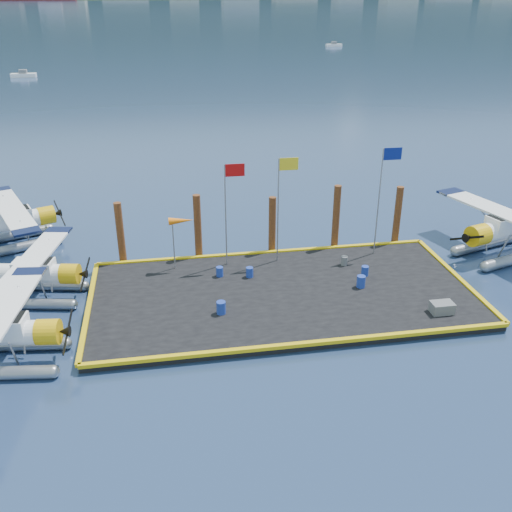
{
  "coord_description": "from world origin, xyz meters",
  "views": [
    {
      "loc": [
        -5.86,
        -25.99,
        15.01
      ],
      "look_at": [
        -1.08,
        2.0,
        1.65
      ],
      "focal_mm": 40.0,
      "sensor_mm": 36.0,
      "label": 1
    }
  ],
  "objects": [
    {
      "name": "drum_4",
      "position": [
        4.22,
        2.55,
        0.67
      ],
      "size": [
        0.39,
        0.39,
        0.55
      ],
      "primitive_type": "cylinder",
      "color": "#5C5C61",
      "rests_on": "dock"
    },
    {
      "name": "flagpole_blue",
      "position": [
        6.7,
        3.8,
        4.69
      ],
      "size": [
        1.14,
        0.08,
        6.5
      ],
      "color": "gray",
      "rests_on": "dock"
    },
    {
      "name": "piling_4",
      "position": [
        8.5,
        5.4,
        2.0
      ],
      "size": [
        0.44,
        0.44,
        4.0
      ],
      "primitive_type": "cylinder",
      "color": "#492515",
      "rests_on": "ground"
    },
    {
      "name": "drum_3",
      "position": [
        -3.46,
        -1.67,
        0.72
      ],
      "size": [
        0.46,
        0.46,
        0.65
      ],
      "primitive_type": "cylinder",
      "color": "#1B3499",
      "rests_on": "dock"
    },
    {
      "name": "piling_3",
      "position": [
        4.5,
        5.4,
        2.15
      ],
      "size": [
        0.44,
        0.44,
        4.3
      ],
      "primitive_type": "cylinder",
      "color": "#492515",
      "rests_on": "ground"
    },
    {
      "name": "dock_bumpers",
      "position": [
        0.0,
        0.0,
        0.49
      ],
      "size": [
        20.25,
        10.25,
        0.18
      ],
      "primitive_type": null,
      "color": "gold",
      "rests_on": "dock"
    },
    {
      "name": "crate",
      "position": [
        7.35,
        -3.44,
        0.68
      ],
      "size": [
        1.1,
        0.74,
        0.55
      ],
      "primitive_type": "cube",
      "color": "#5C5C61",
      "rests_on": "dock"
    },
    {
      "name": "drum_2",
      "position": [
        4.95,
        1.06,
        0.68
      ],
      "size": [
        0.4,
        0.4,
        0.57
      ],
      "primitive_type": "cylinder",
      "color": "#1B3499",
      "rests_on": "dock"
    },
    {
      "name": "piling_1",
      "position": [
        -4.0,
        5.4,
        2.1
      ],
      "size": [
        0.44,
        0.44,
        4.2
      ],
      "primitive_type": "cylinder",
      "color": "#492515",
      "rests_on": "ground"
    },
    {
      "name": "piling_0",
      "position": [
        -8.5,
        5.4,
        2.0
      ],
      "size": [
        0.44,
        0.44,
        4.0
      ],
      "primitive_type": "cylinder",
      "color": "#492515",
      "rests_on": "ground"
    },
    {
      "name": "flagpole_yellow",
      "position": [
        0.7,
        3.8,
        4.51
      ],
      "size": [
        1.14,
        0.08,
        6.2
      ],
      "color": "gray",
      "rests_on": "dock"
    },
    {
      "name": "drum_0",
      "position": [
        -3.08,
        2.36,
        0.68
      ],
      "size": [
        0.4,
        0.4,
        0.56
      ],
      "primitive_type": "cylinder",
      "color": "#1B3499",
      "rests_on": "dock"
    },
    {
      "name": "drum_5",
      "position": [
        -1.44,
        1.99,
        0.69
      ],
      "size": [
        0.41,
        0.41,
        0.57
      ],
      "primitive_type": "cylinder",
      "color": "#1B3499",
      "rests_on": "dock"
    },
    {
      "name": "ground",
      "position": [
        0.0,
        0.0,
        0.0
      ],
      "size": [
        4000.0,
        4000.0,
        0.0
      ],
      "primitive_type": "plane",
      "color": "navy",
      "rests_on": "ground"
    },
    {
      "name": "dock",
      "position": [
        0.0,
        0.0,
        0.2
      ],
      "size": [
        20.0,
        10.0,
        0.4
      ],
      "primitive_type": "cube",
      "color": "black",
      "rests_on": "ground"
    },
    {
      "name": "flagpole_red",
      "position": [
        -2.29,
        3.8,
        4.4
      ],
      "size": [
        1.14,
        0.08,
        6.0
      ],
      "color": "gray",
      "rests_on": "dock"
    },
    {
      "name": "windsock",
      "position": [
        -5.03,
        3.8,
        3.23
      ],
      "size": [
        1.4,
        0.44,
        3.12
      ],
      "color": "gray",
      "rests_on": "dock"
    },
    {
      "name": "seaplane_b",
      "position": [
        -13.14,
        2.16,
        1.37
      ],
      "size": [
        8.14,
        8.88,
        3.14
      ],
      "rotation": [
        0.0,
        0.0,
        -1.76
      ],
      "color": "gray",
      "rests_on": "ground"
    },
    {
      "name": "seaplane_c",
      "position": [
        -15.7,
        9.47,
        1.49
      ],
      "size": [
        8.91,
        9.41,
        3.42
      ],
      "rotation": [
        0.0,
        0.0,
        -1.18
      ],
      "color": "gray",
      "rests_on": "ground"
    },
    {
      "name": "drum_1",
      "position": [
        4.28,
        -0.2,
        0.73
      ],
      "size": [
        0.46,
        0.46,
        0.65
      ],
      "primitive_type": "cylinder",
      "color": "#1B3499",
      "rests_on": "dock"
    },
    {
      "name": "seaplane_d",
      "position": [
        14.8,
        3.08,
        1.62
      ],
      "size": [
        9.69,
        10.39,
        3.71
      ],
      "rotation": [
        0.0,
        0.0,
        1.87
      ],
      "color": "gray",
      "rests_on": "ground"
    },
    {
      "name": "piling_2",
      "position": [
        0.5,
        5.4,
        1.9
      ],
      "size": [
        0.44,
        0.44,
        3.8
      ],
      "primitive_type": "cylinder",
      "color": "#492515",
      "rests_on": "ground"
    }
  ]
}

